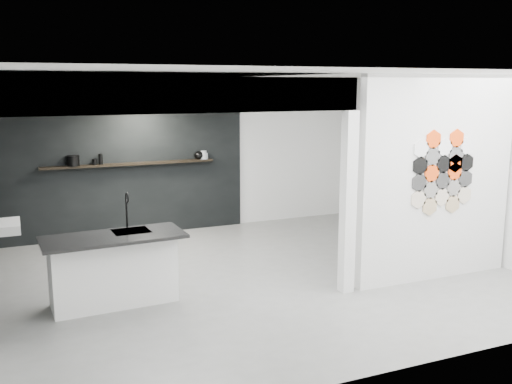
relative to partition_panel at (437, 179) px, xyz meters
The scene contains 16 objects.
floor 2.82m from the partition_panel, 155.80° to the left, with size 7.00×6.00×0.01m, color slate.
partition_panel is the anchor object (origin of this frame).
bay_clad_back 5.31m from the partition_panel, 131.60° to the left, with size 4.40×0.04×2.35m, color black.
bulkhead 4.21m from the partition_panel, 150.43° to the left, with size 4.40×4.00×0.40m, color silver.
corner_column 1.42m from the partition_panel, behind, with size 0.16×0.16×2.35m, color silver.
fascia_beam 3.71m from the partition_panel, behind, with size 4.40×0.16×0.40m, color silver.
wall_basin 5.78m from the partition_panel, 161.77° to the left, with size 0.40×0.60×0.12m, color silver.
display_shelf 5.17m from the partition_panel, 131.55° to the left, with size 3.00×0.15×0.04m, color black.
kitchen_island 4.42m from the partition_panel, behind, with size 1.71×0.82×1.35m.
stockpot 5.84m from the partition_panel, 138.52° to the left, with size 0.21×0.21×0.17m, color black.
kettle 4.43m from the partition_panel, 119.28° to the left, with size 0.17×0.17×0.15m, color black.
glass_bowl 4.39m from the partition_panel, 118.23° to the left, with size 0.16×0.16×0.11m, color gray.
glass_vase 4.39m from the partition_panel, 118.23° to the left, with size 0.11×0.11×0.15m, color gray.
bottle_dark 5.50m from the partition_panel, 135.40° to the left, with size 0.07×0.07×0.18m, color black.
utensil_cup 5.58m from the partition_panel, 136.13° to the left, with size 0.08×0.08×0.10m, color black.
hex_tile_cluster 0.14m from the partition_panel, 68.73° to the right, with size 1.04×0.02×1.16m.
Camera 1 is at (-3.04, -7.07, 2.66)m, focal length 40.00 mm.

